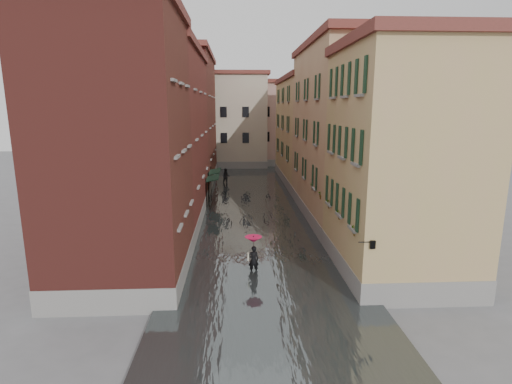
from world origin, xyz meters
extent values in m
plane|color=#5D5D60|center=(0.00, 0.00, 0.00)|extent=(120.00, 120.00, 0.00)
cube|color=#3F4546|center=(0.00, 13.00, 0.10)|extent=(10.00, 60.00, 0.20)
cube|color=maroon|center=(-7.00, -2.00, 6.50)|extent=(6.00, 8.00, 13.00)
cube|color=maroon|center=(-7.00, 9.00, 6.25)|extent=(6.00, 14.00, 12.50)
cube|color=maroon|center=(-7.00, 24.00, 7.00)|extent=(6.00, 16.00, 14.00)
cube|color=tan|center=(7.00, -2.00, 5.75)|extent=(6.00, 8.00, 11.50)
cube|color=tan|center=(7.00, 9.00, 6.50)|extent=(6.00, 14.00, 13.00)
cube|color=tan|center=(7.00, 24.00, 5.75)|extent=(6.00, 16.00, 11.50)
cube|color=#B7AF91|center=(-3.00, 38.00, 6.50)|extent=(12.00, 9.00, 13.00)
cube|color=#A67F74|center=(6.00, 40.00, 6.00)|extent=(10.00, 9.00, 12.00)
cube|color=#163323|center=(-3.45, 12.98, 2.55)|extent=(1.09, 2.78, 0.31)
cylinder|color=black|center=(-3.95, 11.59, 1.40)|extent=(0.06, 0.06, 2.80)
cylinder|color=black|center=(-3.95, 14.37, 1.40)|extent=(0.06, 0.06, 2.80)
cube|color=#163323|center=(-3.45, 16.67, 2.55)|extent=(1.09, 3.14, 0.31)
cylinder|color=black|center=(-3.95, 15.10, 1.40)|extent=(0.06, 0.06, 2.80)
cylinder|color=black|center=(-3.95, 18.24, 1.40)|extent=(0.06, 0.06, 2.80)
cylinder|color=black|center=(4.05, -6.00, 3.10)|extent=(0.60, 0.05, 0.05)
cube|color=black|center=(4.35, -6.00, 3.00)|extent=(0.22, 0.22, 0.35)
cube|color=beige|center=(4.35, -6.00, 3.00)|extent=(0.14, 0.14, 0.24)
cube|color=brown|center=(4.12, -4.58, 3.15)|extent=(0.22, 0.85, 0.18)
imported|color=#265926|center=(4.12, -4.58, 3.57)|extent=(0.59, 0.51, 0.66)
cube|color=brown|center=(4.12, -1.86, 3.15)|extent=(0.22, 0.85, 0.18)
imported|color=#265926|center=(4.12, -1.86, 3.57)|extent=(0.59, 0.51, 0.66)
cube|color=brown|center=(4.12, 0.50, 3.15)|extent=(0.22, 0.85, 0.18)
imported|color=#265926|center=(4.12, 0.50, 3.57)|extent=(0.59, 0.51, 0.66)
cube|color=brown|center=(4.12, 2.84, 3.15)|extent=(0.22, 0.85, 0.18)
imported|color=#265926|center=(4.12, 2.84, 3.57)|extent=(0.59, 0.51, 0.66)
cube|color=brown|center=(4.12, 5.67, 3.15)|extent=(0.22, 0.85, 0.18)
imported|color=#265926|center=(4.12, 5.67, 3.57)|extent=(0.59, 0.51, 0.66)
imported|color=black|center=(-0.52, -1.95, 0.77)|extent=(0.62, 0.46, 1.54)
cube|color=beige|center=(-0.80, -1.90, 0.95)|extent=(0.08, 0.30, 0.38)
cylinder|color=black|center=(-0.52, -1.95, 1.35)|extent=(0.02, 0.02, 1.00)
cone|color=#D80E44|center=(-0.52, -1.95, 1.92)|extent=(0.92, 0.92, 0.28)
imported|color=black|center=(-2.54, 22.95, 0.93)|extent=(0.91, 0.71, 1.87)
camera|label=1|loc=(-1.39, -21.78, 8.71)|focal=28.00mm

